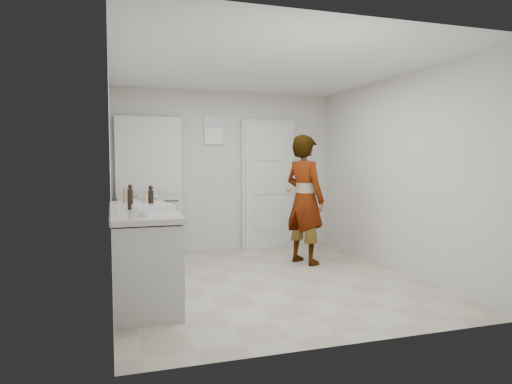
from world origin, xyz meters
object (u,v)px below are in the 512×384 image
object	(u,v)px
person	(305,200)
oil_cruet_a	(151,197)
baking_dish	(153,208)
cake_mix_box	(128,195)
egg_bowl	(146,213)
spice_jar	(146,199)
oil_cruet_b	(130,197)

from	to	relation	value
person	oil_cruet_a	world-z (taller)	person
person	baking_dish	size ratio (longest dim) A/B	4.34
cake_mix_box	baking_dish	world-z (taller)	cake_mix_box
oil_cruet_a	egg_bowl	distance (m)	0.75
person	spice_jar	world-z (taller)	person
spice_jar	oil_cruet_b	distance (m)	0.76
baking_dish	egg_bowl	world-z (taller)	baking_dish
oil_cruet_b	egg_bowl	bearing A→B (deg)	-79.88
person	baking_dish	bearing A→B (deg)	95.52
spice_jar	oil_cruet_a	size ratio (longest dim) A/B	0.36
person	oil_cruet_b	world-z (taller)	person
cake_mix_box	oil_cruet_b	bearing A→B (deg)	-111.76
cake_mix_box	oil_cruet_a	size ratio (longest dim) A/B	0.74
spice_jar	oil_cruet_a	xyz separation A→B (m)	(0.01, -0.60, 0.07)
person	baking_dish	world-z (taller)	person
oil_cruet_a	oil_cruet_b	distance (m)	0.25
oil_cruet_a	oil_cruet_b	xyz separation A→B (m)	(-0.22, -0.13, 0.01)
person	egg_bowl	xyz separation A→B (m)	(-2.25, -1.57, 0.07)
oil_cruet_b	oil_cruet_a	bearing A→B (deg)	31.11
oil_cruet_b	baking_dish	size ratio (longest dim) A/B	0.63
person	oil_cruet_a	distance (m)	2.30
cake_mix_box	baking_dish	distance (m)	1.04
person	spice_jar	xyz separation A→B (m)	(-2.15, -0.24, 0.08)
person	egg_bowl	world-z (taller)	person
oil_cruet_a	spice_jar	bearing A→B (deg)	91.20
egg_bowl	person	bearing A→B (deg)	35.00
baking_dish	egg_bowl	distance (m)	0.40
person	spice_jar	size ratio (longest dim) A/B	20.60
cake_mix_box	oil_cruet_a	world-z (taller)	oil_cruet_a
spice_jar	baking_dish	size ratio (longest dim) A/B	0.21
person	oil_cruet_b	size ratio (longest dim) A/B	6.86
spice_jar	egg_bowl	world-z (taller)	spice_jar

